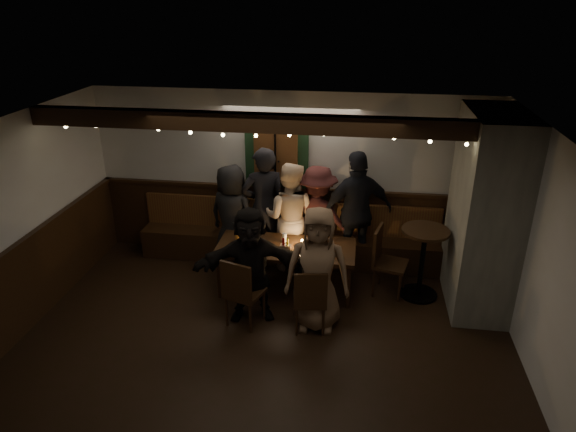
% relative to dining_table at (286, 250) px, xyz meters
% --- Properties ---
extents(room, '(6.02, 5.01, 2.62)m').
position_rel_dining_table_xyz_m(room, '(0.98, 0.02, 0.45)').
color(room, black).
rests_on(room, ground).
extents(dining_table, '(1.90, 0.82, 0.82)m').
position_rel_dining_table_xyz_m(dining_table, '(0.00, 0.00, 0.00)').
color(dining_table, black).
rests_on(dining_table, ground).
extents(chair_near_left, '(0.54, 0.54, 0.94)m').
position_rel_dining_table_xyz_m(chair_near_left, '(-0.42, -0.94, -0.09)').
color(chair_near_left, black).
rests_on(chair_near_left, ground).
extents(chair_near_right, '(0.45, 0.45, 0.88)m').
position_rel_dining_table_xyz_m(chair_near_right, '(0.44, -0.94, -0.13)').
color(chair_near_right, black).
rests_on(chair_near_right, ground).
extents(chair_end, '(0.53, 0.53, 0.97)m').
position_rel_dining_table_xyz_m(chair_end, '(1.35, 0.14, -0.08)').
color(chair_end, black).
rests_on(chair_end, ground).
extents(high_top, '(0.63, 0.63, 1.01)m').
position_rel_dining_table_xyz_m(high_top, '(1.86, 0.12, 0.02)').
color(high_top, black).
rests_on(high_top, ground).
extents(person_a, '(0.91, 0.75, 1.59)m').
position_rel_dining_table_xyz_m(person_a, '(-0.91, 0.65, 0.18)').
color(person_a, black).
rests_on(person_a, ground).
extents(person_b, '(0.79, 0.65, 1.86)m').
position_rel_dining_table_xyz_m(person_b, '(-0.44, 0.75, 0.31)').
color(person_b, black).
rests_on(person_b, ground).
extents(person_c, '(0.88, 0.72, 1.67)m').
position_rel_dining_table_xyz_m(person_c, '(-0.04, 0.66, 0.21)').
color(person_c, beige).
rests_on(person_c, ground).
extents(person_d, '(1.13, 0.78, 1.60)m').
position_rel_dining_table_xyz_m(person_d, '(0.36, 0.77, 0.18)').
color(person_d, '#3D1A1A').
rests_on(person_d, ground).
extents(person_e, '(1.18, 0.84, 1.85)m').
position_rel_dining_table_xyz_m(person_e, '(0.94, 0.76, 0.30)').
color(person_e, black).
rests_on(person_e, ground).
extents(person_f, '(1.48, 0.72, 1.52)m').
position_rel_dining_table_xyz_m(person_f, '(-0.34, -0.71, 0.14)').
color(person_f, black).
rests_on(person_f, ground).
extents(person_g, '(0.81, 0.54, 1.62)m').
position_rel_dining_table_xyz_m(person_g, '(0.51, -0.80, 0.19)').
color(person_g, brown).
rests_on(person_g, ground).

